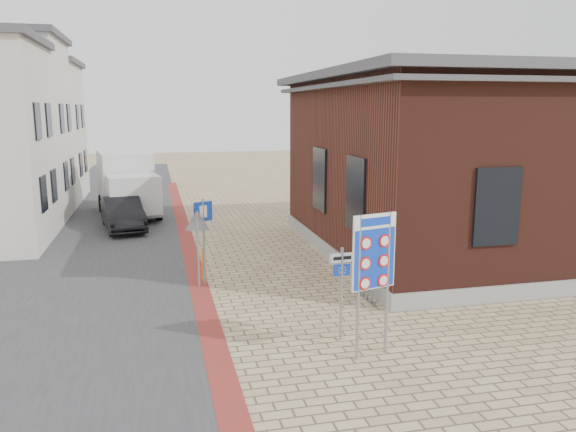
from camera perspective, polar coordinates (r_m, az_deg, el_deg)
name	(u,v)px	position (r m, az deg, el deg)	size (l,w,h in m)	color
ground	(295,335)	(14.07, 0.75, -12.04)	(120.00, 120.00, 0.00)	tan
road_strip	(108,225)	(28.20, -17.84, -0.84)	(7.00, 60.00, 0.02)	#38383A
curb_strip	(188,245)	(23.24, -10.12, -2.89)	(0.60, 40.00, 0.02)	maroon
brick_building	(476,160)	(23.12, 18.52, 5.37)	(13.00, 13.00, 6.80)	gray
townhouse_far	(19,131)	(37.41, -25.68, 7.81)	(7.40, 6.40, 8.30)	beige
bike_rack	(365,290)	(16.70, 7.81, -7.42)	(0.08, 1.80, 0.60)	slate
sedan	(123,213)	(26.84, -16.44, 0.27)	(1.58, 4.54, 1.50)	black
box_truck	(127,183)	(30.21, -16.02, 3.22)	(3.43, 6.51, 3.24)	slate
border_sign	(374,254)	(12.36, 8.73, -3.86)	(1.09, 0.33, 3.26)	gray
essen_sign	(342,280)	(13.38, 5.46, -6.47)	(0.62, 0.07, 2.28)	gray
parking_sign	(203,226)	(17.49, -8.59, -1.06)	(0.59, 0.24, 2.76)	gray
yield_sign	(197,230)	(17.32, -9.20, -1.40)	(0.86, 0.16, 2.41)	gray
bollard	(203,266)	(18.30, -8.60, -5.02)	(0.09, 0.09, 1.01)	orange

